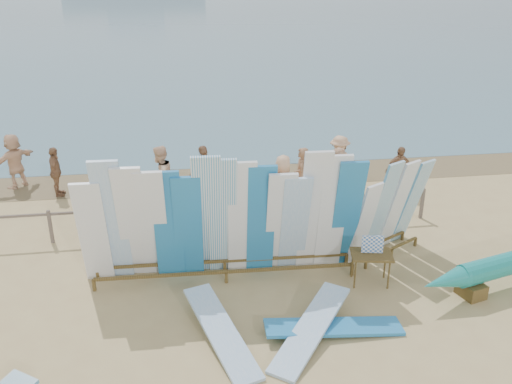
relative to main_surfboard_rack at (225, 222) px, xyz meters
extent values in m
plane|color=tan|center=(-0.25, -0.67, -1.39)|extent=(160.00, 160.00, 0.00)
cube|color=brown|center=(-0.25, 6.53, -1.39)|extent=(40.00, 2.60, 0.01)
cube|color=#66574D|center=(-0.25, 2.33, -0.59)|extent=(12.00, 0.06, 0.06)
cube|color=#66574D|center=(-4.25, 2.33, -0.94)|extent=(0.08, 0.08, 0.90)
cube|color=#66574D|center=(-2.25, 2.33, -0.94)|extent=(0.08, 0.08, 0.90)
cube|color=#66574D|center=(-0.25, 2.33, -0.94)|extent=(0.08, 0.08, 0.90)
cube|color=#66574D|center=(1.75, 2.33, -0.94)|extent=(0.08, 0.08, 0.90)
cube|color=#66574D|center=(3.75, 2.33, -0.94)|extent=(0.08, 0.08, 0.90)
cube|color=#66574D|center=(5.75, 2.33, -0.94)|extent=(0.08, 0.08, 0.90)
cube|color=brown|center=(-0.01, -0.24, -1.11)|extent=(5.78, 0.26, 0.07)
cube|color=brown|center=(0.00, 0.24, -1.11)|extent=(5.78, 0.26, 0.07)
cube|color=white|center=(-2.82, 0.10, -0.11)|extent=(0.63, 0.68, 2.55)
cube|color=#8EB8E3|center=(-2.40, 0.08, 0.13)|extent=(0.64, 0.86, 3.05)
cube|color=white|center=(-1.98, 0.07, 0.06)|extent=(0.64, 0.95, 2.91)
cube|color=white|center=(-1.55, 0.05, 0.01)|extent=(0.64, 0.92, 2.79)
cube|color=#2478B6|center=(-1.22, 0.04, -0.02)|extent=(0.63, 0.65, 2.74)
cube|color=#2478B6|center=(-0.80, 0.03, -0.09)|extent=(0.63, 0.70, 2.61)
cube|color=white|center=(-0.37, 0.01, 0.15)|extent=(0.64, 0.97, 3.08)
cube|color=white|center=(-0.04, 0.00, 0.10)|extent=(0.64, 0.86, 2.99)
cube|color=white|center=(0.38, -0.01, 0.06)|extent=(0.64, 0.76, 2.89)
cube|color=#2478B6|center=(0.80, -0.03, 0.00)|extent=(0.64, 0.71, 2.78)
cube|color=white|center=(1.23, -0.04, -0.08)|extent=(0.64, 0.89, 2.62)
cube|color=#8EB8E3|center=(1.56, -0.05, -0.13)|extent=(0.64, 0.86, 2.51)
cube|color=white|center=(1.98, -0.07, 0.14)|extent=(0.64, 0.79, 3.06)
cube|color=white|center=(2.41, -0.08, 0.09)|extent=(0.64, 0.73, 2.96)
cube|color=#2478B6|center=(2.74, -0.09, 0.02)|extent=(0.64, 0.83, 2.82)
cube|color=brown|center=(4.10, 0.33, -1.16)|extent=(1.65, 0.95, 0.06)
cube|color=brown|center=(3.90, 0.69, -1.16)|extent=(1.65, 0.95, 0.06)
cube|color=white|center=(3.24, 0.09, -0.33)|extent=(0.71, 0.73, 2.13)
cube|color=white|center=(3.74, 0.37, -0.12)|extent=(0.78, 0.85, 2.54)
cube|color=white|center=(4.25, 0.65, -0.17)|extent=(0.79, 0.87, 2.44)
cube|color=white|center=(4.76, 0.93, -0.22)|extent=(0.80, 0.88, 2.33)
cube|color=brown|center=(5.14, -1.55, -1.23)|extent=(0.57, 0.63, 0.32)
cone|color=teal|center=(4.37, -1.76, -0.82)|extent=(1.16, 0.76, 0.50)
cube|color=brown|center=(3.16, -0.72, -0.68)|extent=(0.99, 0.78, 0.05)
cube|color=white|center=(3.16, -0.72, -0.42)|extent=(0.47, 0.12, 0.42)
cube|color=#8EB8E3|center=(-0.31, -2.27, -1.39)|extent=(1.33, 2.73, 0.44)
cube|color=#8EB8E3|center=(1.41, -2.41, -1.39)|extent=(2.08, 2.47, 0.41)
cube|color=#2478B6|center=(1.88, -2.34, -1.39)|extent=(2.72, 0.65, 0.24)
cube|color=red|center=(-0.84, 3.43, -1.08)|extent=(0.69, 0.67, 0.05)
cube|color=red|center=(-0.75, 3.64, -0.81)|extent=(0.55, 0.37, 0.53)
cube|color=red|center=(1.47, 3.25, -1.04)|extent=(0.69, 0.65, 0.05)
cube|color=red|center=(1.41, 3.51, -0.74)|extent=(0.62, 0.29, 0.59)
cube|color=red|center=(1.74, 2.96, -0.85)|extent=(0.51, 0.77, 0.54)
cube|color=red|center=(1.77, 3.25, -0.51)|extent=(0.45, 0.20, 0.34)
imported|color=beige|center=(3.62, 3.42, -0.48)|extent=(0.88, 0.95, 1.81)
imported|color=tan|center=(4.08, 4.88, -0.52)|extent=(1.03, 1.18, 1.73)
imported|color=#8C6042|center=(5.78, 4.17, -0.63)|extent=(0.93, 0.49, 1.53)
imported|color=tan|center=(1.93, 3.16, -0.51)|extent=(0.90, 0.51, 1.77)
imported|color=beige|center=(-6.09, 6.51, -0.51)|extent=(1.43, 1.61, 1.76)
imported|color=#8C6042|center=(-4.67, 5.55, -0.61)|extent=(0.44, 0.93, 1.56)
imported|color=beige|center=(-1.48, 4.12, -0.44)|extent=(0.91, 1.00, 1.90)
imported|color=#8C6042|center=(2.65, 4.01, -0.55)|extent=(0.46, 0.67, 1.69)
imported|color=#8C6042|center=(-0.19, 4.42, -0.51)|extent=(1.12, 0.82, 1.76)
camera|label=1|loc=(-0.89, -10.69, 5.16)|focal=38.00mm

